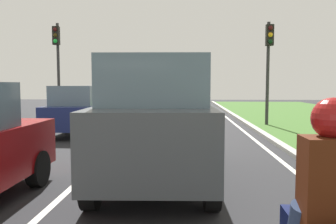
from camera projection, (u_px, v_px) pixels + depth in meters
The scene contains 9 objects.
ground_plane at pixel (148, 137), 12.14m from camera, with size 60.00×60.00×0.00m, color #262628.
lane_line_center at pixel (128, 136), 12.18m from camera, with size 0.12×32.00×0.01m, color silver.
lane_line_right_edge at pixel (251, 137), 11.96m from camera, with size 0.12×32.00×0.01m, color silver.
curb_right at pixel (266, 136), 11.93m from camera, with size 0.24×48.00×0.12m, color #9E9B93.
car_suv_ahead at pixel (156, 120), 6.44m from camera, with size 2.09×4.56×2.28m.
car_hatchback_far at pixel (80, 110), 12.65m from camera, with size 1.82×3.75×1.78m.
rider_person at pixel (331, 179), 2.32m from camera, with size 0.50×0.40×1.16m.
traffic_light_near_right at pixel (269, 55), 14.96m from camera, with size 0.32×0.50×4.53m.
traffic_light_overhead_left at pixel (57, 54), 17.23m from camera, with size 0.32×0.50×4.88m.
Camera 1 is at (1.30, 2.02, 1.82)m, focal length 36.97 mm.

